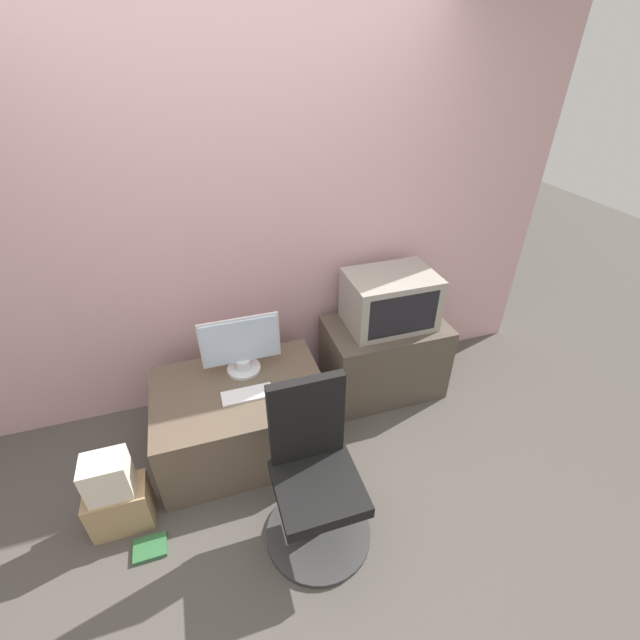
{
  "coord_description": "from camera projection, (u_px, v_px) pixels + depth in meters",
  "views": [
    {
      "loc": [
        -0.29,
        -1.2,
        2.24
      ],
      "look_at": [
        0.39,
        0.94,
        0.74
      ],
      "focal_mm": 24.0,
      "sensor_mm": 36.0,
      "label": 1
    }
  ],
  "objects": [
    {
      "name": "book",
      "position": [
        150.0,
        548.0,
        2.23
      ],
      "size": [
        0.17,
        0.13,
        0.02
      ],
      "color": "#2D6638",
      "rests_on": "ground_plane"
    },
    {
      "name": "office_chair",
      "position": [
        315.0,
        483.0,
        2.14
      ],
      "size": [
        0.56,
        0.56,
        0.94
      ],
      "color": "#333333",
      "rests_on": "ground_plane"
    },
    {
      "name": "desk",
      "position": [
        243.0,
        417.0,
        2.68
      ],
      "size": [
        1.02,
        0.72,
        0.49
      ],
      "color": "brown",
      "rests_on": "ground_plane"
    },
    {
      "name": "main_monitor",
      "position": [
        241.0,
        346.0,
        2.59
      ],
      "size": [
        0.48,
        0.21,
        0.38
      ],
      "color": "silver",
      "rests_on": "desk"
    },
    {
      "name": "keyboard",
      "position": [
        247.0,
        394.0,
        2.49
      ],
      "size": [
        0.3,
        0.12,
        0.01
      ],
      "color": "white",
      "rests_on": "desk"
    },
    {
      "name": "side_stand",
      "position": [
        384.0,
        357.0,
        3.11
      ],
      "size": [
        0.83,
        0.51,
        0.57
      ],
      "color": "#4C4238",
      "rests_on": "ground_plane"
    },
    {
      "name": "mouse",
      "position": [
        281.0,
        384.0,
        2.55
      ],
      "size": [
        0.05,
        0.03,
        0.03
      ],
      "color": "black",
      "rests_on": "desk"
    },
    {
      "name": "ground_plane",
      "position": [
        303.0,
        540.0,
        2.27
      ],
      "size": [
        12.0,
        12.0,
        0.0
      ],
      "primitive_type": "plane",
      "color": "#4C4742"
    },
    {
      "name": "cardboard_box_upper",
      "position": [
        107.0,
        476.0,
        2.14
      ],
      "size": [
        0.22,
        0.17,
        0.23
      ],
      "color": "beige",
      "rests_on": "cardboard_box_lower"
    },
    {
      "name": "cardboard_box_lower",
      "position": [
        120.0,
        506.0,
        2.29
      ],
      "size": [
        0.31,
        0.19,
        0.28
      ],
      "color": "#A3845B",
      "rests_on": "ground_plane"
    },
    {
      "name": "crt_tv",
      "position": [
        390.0,
        300.0,
        2.87
      ],
      "size": [
        0.58,
        0.41,
        0.37
      ],
      "color": "gray",
      "rests_on": "side_stand"
    },
    {
      "name": "wall_back",
      "position": [
        239.0,
        220.0,
        2.6
      ],
      "size": [
        4.4,
        0.05,
        2.6
      ],
      "color": "#CC9EA3",
      "rests_on": "ground_plane"
    }
  ]
}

